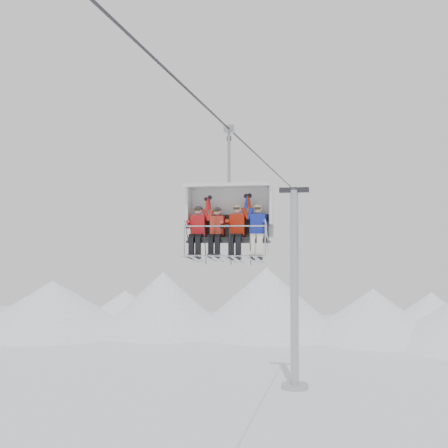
% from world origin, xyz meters
% --- Properties ---
extents(ridgeline, '(72.00, 21.00, 7.00)m').
position_xyz_m(ridgeline, '(-1.58, 42.05, 2.84)').
color(ridgeline, white).
rests_on(ridgeline, ground).
extents(lift_tower_right, '(2.00, 1.80, 13.48)m').
position_xyz_m(lift_tower_right, '(0.00, 22.00, 5.78)').
color(lift_tower_right, '#A7A9AE').
rests_on(lift_tower_right, ground).
extents(haul_cable, '(0.06, 50.00, 0.06)m').
position_xyz_m(haul_cable, '(0.00, 0.00, 13.30)').
color(haul_cable, '#2C2C31').
rests_on(haul_cable, lift_tower_left).
extents(chairlift_carrier, '(2.64, 1.17, 3.98)m').
position_xyz_m(chairlift_carrier, '(0.00, 0.84, 10.73)').
color(chairlift_carrier, black).
rests_on(chairlift_carrier, haul_cable).
extents(skier_far_left, '(0.44, 1.69, 1.72)m').
position_xyz_m(skier_far_left, '(-0.94, 0.53, 10.24)').
color(skier_far_left, red).
rests_on(skier_far_left, chairlift_carrier).
extents(skier_center_left, '(0.42, 1.69, 1.66)m').
position_xyz_m(skier_center_left, '(-0.34, 0.53, 10.22)').
color(skier_center_left, '#B32D1E').
rests_on(skier_center_left, chairlift_carrier).
extents(skier_center_right, '(0.45, 1.69, 1.76)m').
position_xyz_m(skier_center_right, '(0.28, 0.54, 10.25)').
color(skier_center_right, '#A51B09').
rests_on(skier_center_right, chairlift_carrier).
extents(skier_far_right, '(0.45, 1.69, 1.75)m').
position_xyz_m(skier_far_right, '(0.91, 0.54, 10.25)').
color(skier_far_right, '#1728A9').
rests_on(skier_far_right, chairlift_carrier).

